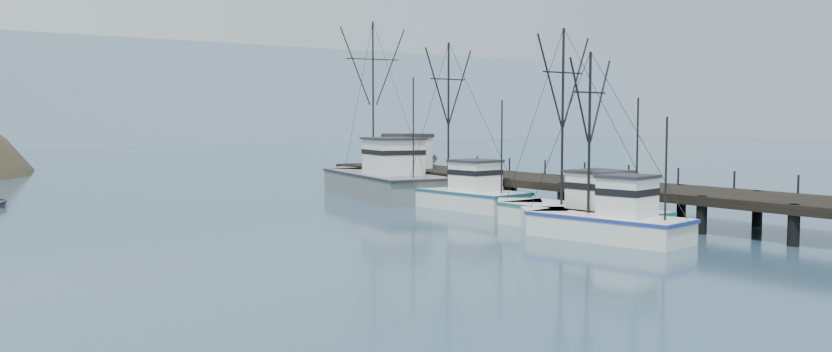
{
  "coord_description": "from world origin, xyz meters",
  "views": [
    {
      "loc": [
        -25.48,
        -24.28,
        6.08
      ],
      "look_at": [
        3.76,
        15.95,
        2.5
      ],
      "focal_mm": 35.0,
      "sensor_mm": 36.0,
      "label": 1
    }
  ],
  "objects_px": {
    "trawler_mid": "(603,223)",
    "trawler_far": "(459,195)",
    "pier_shed": "(408,151)",
    "pickup_truck": "(413,157)",
    "trawler_near": "(576,214)",
    "pier": "(535,181)",
    "work_vessel": "(381,180)"
  },
  "relations": [
    {
      "from": "trawler_mid",
      "to": "trawler_far",
      "type": "relative_size",
      "value": 0.84
    },
    {
      "from": "pier_shed",
      "to": "pickup_truck",
      "type": "bearing_deg",
      "value": 48.31
    },
    {
      "from": "trawler_near",
      "to": "trawler_mid",
      "type": "relative_size",
      "value": 1.17
    },
    {
      "from": "pier",
      "to": "pier_shed",
      "type": "height_order",
      "value": "pier_shed"
    },
    {
      "from": "pier_shed",
      "to": "pier",
      "type": "bearing_deg",
      "value": -83.48
    },
    {
      "from": "work_vessel",
      "to": "pier_shed",
      "type": "distance_m",
      "value": 4.15
    },
    {
      "from": "trawler_near",
      "to": "trawler_mid",
      "type": "xyz_separation_m",
      "value": [
        -1.76,
        -3.44,
        -0.0
      ]
    },
    {
      "from": "pier",
      "to": "pier_shed",
      "type": "bearing_deg",
      "value": 96.52
    },
    {
      "from": "pier",
      "to": "trawler_near",
      "type": "xyz_separation_m",
      "value": [
        -6.42,
        -9.73,
        -0.87
      ]
    },
    {
      "from": "pickup_truck",
      "to": "trawler_near",
      "type": "bearing_deg",
      "value": 142.22
    },
    {
      "from": "pier",
      "to": "pier_shed",
      "type": "xyz_separation_m",
      "value": [
        -1.5,
        13.13,
        1.73
      ]
    },
    {
      "from": "work_vessel",
      "to": "trawler_near",
      "type": "bearing_deg",
      "value": -94.19
    },
    {
      "from": "work_vessel",
      "to": "pier",
      "type": "bearing_deg",
      "value": -68.02
    },
    {
      "from": "trawler_near",
      "to": "work_vessel",
      "type": "relative_size",
      "value": 0.67
    },
    {
      "from": "pier_shed",
      "to": "pickup_truck",
      "type": "height_order",
      "value": "pier_shed"
    },
    {
      "from": "work_vessel",
      "to": "pickup_truck",
      "type": "distance_m",
      "value": 7.67
    },
    {
      "from": "pickup_truck",
      "to": "trawler_mid",
      "type": "bearing_deg",
      "value": 140.92
    },
    {
      "from": "trawler_mid",
      "to": "pickup_truck",
      "type": "bearing_deg",
      "value": 72.14
    },
    {
      "from": "trawler_far",
      "to": "trawler_near",
      "type": "bearing_deg",
      "value": -97.21
    },
    {
      "from": "trawler_far",
      "to": "pickup_truck",
      "type": "bearing_deg",
      "value": 65.99
    },
    {
      "from": "trawler_mid",
      "to": "pier_shed",
      "type": "relative_size",
      "value": 3.04
    },
    {
      "from": "trawler_far",
      "to": "work_vessel",
      "type": "height_order",
      "value": "work_vessel"
    },
    {
      "from": "trawler_mid",
      "to": "work_vessel",
      "type": "distance_m",
      "value": 25.37
    },
    {
      "from": "pickup_truck",
      "to": "pier_shed",
      "type": "bearing_deg",
      "value": 117.09
    },
    {
      "from": "pier",
      "to": "pickup_truck",
      "type": "relative_size",
      "value": 8.27
    },
    {
      "from": "trawler_mid",
      "to": "work_vessel",
      "type": "xyz_separation_m",
      "value": [
        3.35,
        25.14,
        0.41
      ]
    },
    {
      "from": "trawler_far",
      "to": "pier_shed",
      "type": "bearing_deg",
      "value": 72.52
    },
    {
      "from": "pier",
      "to": "pickup_truck",
      "type": "xyz_separation_m",
      "value": [
        1.32,
        16.3,
        1.05
      ]
    },
    {
      "from": "pier",
      "to": "work_vessel",
      "type": "xyz_separation_m",
      "value": [
        -4.83,
        11.97,
        -0.46
      ]
    },
    {
      "from": "trawler_near",
      "to": "trawler_far",
      "type": "distance_m",
      "value": 12.18
    },
    {
      "from": "pier",
      "to": "pickup_truck",
      "type": "height_order",
      "value": "pickup_truck"
    },
    {
      "from": "trawler_near",
      "to": "pickup_truck",
      "type": "bearing_deg",
      "value": 73.44
    }
  ]
}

